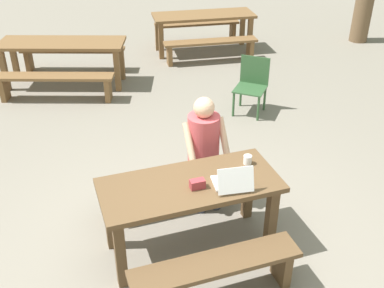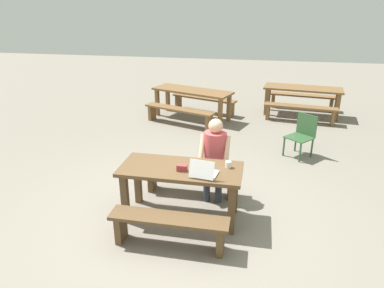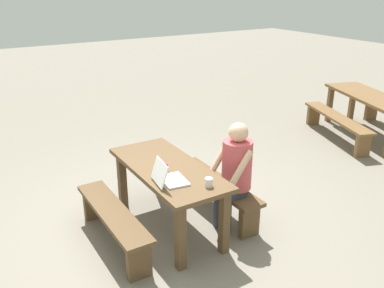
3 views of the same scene
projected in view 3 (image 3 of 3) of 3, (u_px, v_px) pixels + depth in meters
ground_plane at (169, 226)px, 4.85m from camera, size 30.00×30.00×0.00m
picnic_table_front at (168, 177)px, 4.61m from camera, size 1.64×0.72×0.77m
bench_near at (113, 219)px, 4.41m from camera, size 1.47×0.30×0.42m
bench_far at (217, 188)px, 5.06m from camera, size 1.47×0.30×0.42m
laptop at (168, 177)px, 4.19m from camera, size 0.36×0.35×0.24m
small_pouch at (162, 166)px, 4.47m from camera, size 0.13×0.08×0.08m
coffee_mug at (209, 182)px, 4.11m from camera, size 0.08×0.08×0.09m
person_seated at (235, 168)px, 4.59m from camera, size 0.44×0.42×1.26m
picnic_table_mid at (371, 102)px, 7.37m from camera, size 2.18×1.34×0.76m
bench_mid_south at (337, 122)px, 7.37m from camera, size 1.86×0.90×0.42m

